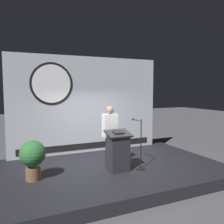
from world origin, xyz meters
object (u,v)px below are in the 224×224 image
microphone_stand (140,151)px  potted_plant (33,156)px  speaker_person (110,136)px  podium (118,151)px

microphone_stand → potted_plant: size_ratio=1.43×
microphone_stand → potted_plant: microphone_stand is taller
speaker_person → potted_plant: size_ratio=1.78×
speaker_person → potted_plant: 2.15m
potted_plant → speaker_person: bearing=6.0°
podium → potted_plant: podium is taller
podium → potted_plant: 2.16m
microphone_stand → podium: bearing=172.0°
speaker_person → potted_plant: bearing=-174.0°
speaker_person → microphone_stand: size_ratio=1.24×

